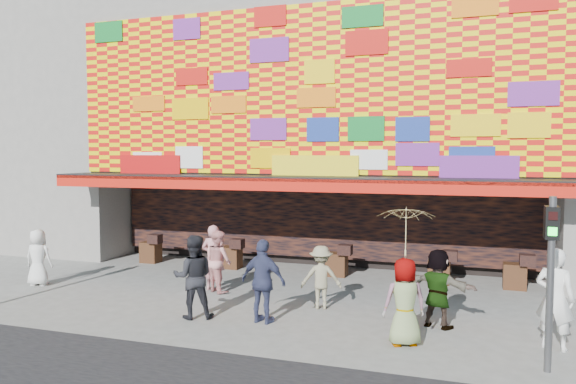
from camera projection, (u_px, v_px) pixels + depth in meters
The scene contains 14 objects.
ground at pixel (247, 314), 12.97m from camera, with size 90.00×90.00×0.00m, color slate.
shop_building at pixel (335, 111), 20.32m from camera, with size 15.20×9.40×10.00m.
neighbor_left at pixel (42, 100), 24.30m from camera, with size 11.00×8.00×12.00m, color gray.
signal_right at pixel (551, 264), 9.42m from camera, with size 0.22×0.20×3.00m.
ped_a at pixel (38, 257), 15.73m from camera, with size 0.77×0.50×1.58m, color white.
ped_b at pixel (213, 258), 15.19m from camera, with size 0.65×0.43×1.78m, color #C47F84.
ped_c at pixel (193, 277), 12.61m from camera, with size 0.92×0.71×1.88m, color black.
ped_d at pixel (321, 277), 13.40m from camera, with size 0.97×0.56×1.51m, color gray.
ped_e at pixel (263, 281), 12.25m from camera, with size 1.08×0.45×1.84m, color #343A5C.
ped_f at pixel (438, 288), 11.94m from camera, with size 1.57×0.50×1.69m, color gray.
ped_g at pixel (405, 302), 10.82m from camera, with size 0.83×0.54×1.71m, color gray.
ped_h at pixel (555, 299), 10.61m from camera, with size 0.71×0.46×1.94m, color white.
ped_i at pixel (218, 261), 15.02m from camera, with size 0.81×0.63×1.66m, color pink.
parasol at pixel (406, 233), 10.72m from camera, with size 1.11×1.13×1.95m.
Camera 1 is at (5.04, -11.74, 3.72)m, focal length 35.00 mm.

